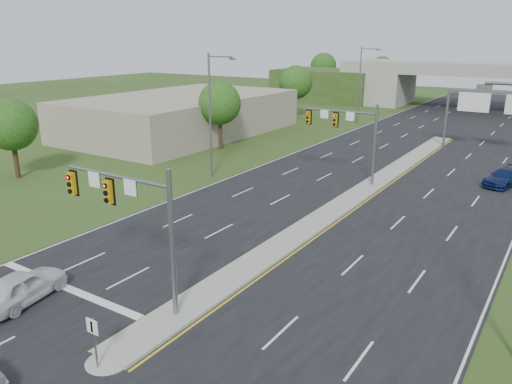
{
  "coord_description": "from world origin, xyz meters",
  "views": [
    {
      "loc": [
        14.07,
        -14.89,
        12.28
      ],
      "look_at": [
        -2.18,
        10.09,
        3.0
      ],
      "focal_mm": 35.0,
      "sensor_mm": 36.0,
      "label": 1
    }
  ],
  "objects_px": {
    "car_white": "(22,286)",
    "keep_right_sign": "(94,335)",
    "signal_mast_far": "(350,129)",
    "signal_mast_near": "(133,211)",
    "sign_gantry": "(500,105)",
    "overpass": "(488,90)",
    "car_far_b": "(505,177)"
  },
  "relations": [
    {
      "from": "car_white",
      "to": "keep_right_sign",
      "type": "bearing_deg",
      "value": 156.87
    },
    {
      "from": "signal_mast_far",
      "to": "car_white",
      "type": "height_order",
      "value": "signal_mast_far"
    },
    {
      "from": "signal_mast_near",
      "to": "sign_gantry",
      "type": "xyz_separation_m",
      "value": [
        8.95,
        44.99,
        0.51
      ]
    },
    {
      "from": "signal_mast_far",
      "to": "overpass",
      "type": "bearing_deg",
      "value": 87.65
    },
    {
      "from": "keep_right_sign",
      "to": "car_white",
      "type": "xyz_separation_m",
      "value": [
        -7.12,
        1.52,
        -0.7
      ]
    },
    {
      "from": "keep_right_sign",
      "to": "car_white",
      "type": "height_order",
      "value": "keep_right_sign"
    },
    {
      "from": "signal_mast_near",
      "to": "car_white",
      "type": "distance_m",
      "value": 6.89
    },
    {
      "from": "car_far_b",
      "to": "signal_mast_near",
      "type": "bearing_deg",
      "value": -93.2
    },
    {
      "from": "car_white",
      "to": "car_far_b",
      "type": "bearing_deg",
      "value": -126.82
    },
    {
      "from": "car_white",
      "to": "car_far_b",
      "type": "xyz_separation_m",
      "value": [
        16.62,
        34.43,
        -0.08
      ]
    },
    {
      "from": "car_white",
      "to": "overpass",
      "type": "bearing_deg",
      "value": -105.97
    },
    {
      "from": "signal_mast_far",
      "to": "overpass",
      "type": "xyz_separation_m",
      "value": [
        2.26,
        55.07,
        -1.17
      ]
    },
    {
      "from": "signal_mast_near",
      "to": "keep_right_sign",
      "type": "height_order",
      "value": "signal_mast_near"
    },
    {
      "from": "sign_gantry",
      "to": "car_far_b",
      "type": "relative_size",
      "value": 2.35
    },
    {
      "from": "signal_mast_far",
      "to": "overpass",
      "type": "relative_size",
      "value": 0.09
    },
    {
      "from": "keep_right_sign",
      "to": "sign_gantry",
      "type": "bearing_deg",
      "value": 82.3
    },
    {
      "from": "keep_right_sign",
      "to": "sign_gantry",
      "type": "xyz_separation_m",
      "value": [
        6.68,
        49.45,
        3.72
      ]
    },
    {
      "from": "signal_mast_near",
      "to": "overpass",
      "type": "height_order",
      "value": "overpass"
    },
    {
      "from": "overpass",
      "to": "signal_mast_near",
      "type": "bearing_deg",
      "value": -91.62
    },
    {
      "from": "signal_mast_far",
      "to": "sign_gantry",
      "type": "relative_size",
      "value": 0.6
    },
    {
      "from": "sign_gantry",
      "to": "overpass",
      "type": "distance_m",
      "value": 35.75
    },
    {
      "from": "signal_mast_near",
      "to": "car_far_b",
      "type": "bearing_deg",
      "value": 69.53
    },
    {
      "from": "signal_mast_near",
      "to": "sign_gantry",
      "type": "distance_m",
      "value": 45.88
    },
    {
      "from": "sign_gantry",
      "to": "overpass",
      "type": "xyz_separation_m",
      "value": [
        -6.68,
        35.08,
        -1.69
      ]
    },
    {
      "from": "overpass",
      "to": "signal_mast_far",
      "type": "bearing_deg",
      "value": -92.35
    },
    {
      "from": "signal_mast_near",
      "to": "car_white",
      "type": "relative_size",
      "value": 1.5
    },
    {
      "from": "sign_gantry",
      "to": "keep_right_sign",
      "type": "bearing_deg",
      "value": -97.7
    },
    {
      "from": "car_white",
      "to": "signal_mast_near",
      "type": "bearing_deg",
      "value": -159.95
    },
    {
      "from": "keep_right_sign",
      "to": "sign_gantry",
      "type": "relative_size",
      "value": 0.19
    },
    {
      "from": "sign_gantry",
      "to": "overpass",
      "type": "bearing_deg",
      "value": 100.79
    },
    {
      "from": "signal_mast_near",
      "to": "overpass",
      "type": "bearing_deg",
      "value": 88.38
    },
    {
      "from": "signal_mast_near",
      "to": "sign_gantry",
      "type": "relative_size",
      "value": 0.6
    }
  ]
}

